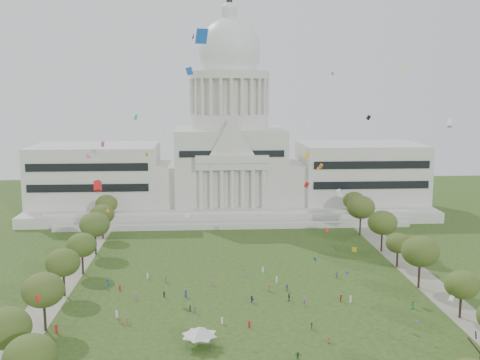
# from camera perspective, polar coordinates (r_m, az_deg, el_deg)

# --- Properties ---
(ground) EXTENTS (400.00, 400.00, 0.00)m
(ground) POSITION_cam_1_polar(r_m,az_deg,el_deg) (127.71, 1.27, -14.00)
(ground) COLOR #2C4316
(ground) RESTS_ON ground
(capitol) EXTENTS (160.00, 64.50, 91.30)m
(capitol) POSITION_cam_1_polar(r_m,az_deg,el_deg) (232.43, -1.04, 2.30)
(capitol) COLOR beige
(capitol) RESTS_ON ground
(path_left) EXTENTS (8.00, 160.00, 0.04)m
(path_left) POSITION_cam_1_polar(r_m,az_deg,el_deg) (159.92, -17.34, -9.55)
(path_left) COLOR gray
(path_left) RESTS_ON ground
(path_right) EXTENTS (8.00, 160.00, 0.04)m
(path_right) POSITION_cam_1_polar(r_m,az_deg,el_deg) (165.77, 17.34, -8.88)
(path_right) COLOR gray
(path_right) RESTS_ON ground
(row_tree_l_0) EXTENTS (8.85, 8.85, 12.59)m
(row_tree_l_0) POSITION_cam_1_polar(r_m,az_deg,el_deg) (109.72, -22.67, -13.70)
(row_tree_l_0) COLOR black
(row_tree_l_0) RESTS_ON ground
(row_tree_l_1) EXTENTS (8.86, 8.86, 12.59)m
(row_tree_l_1) POSITION_cam_1_polar(r_m,az_deg,el_deg) (125.98, -19.36, -10.51)
(row_tree_l_1) COLOR black
(row_tree_l_1) RESTS_ON ground
(row_tree_r_1) EXTENTS (7.58, 7.58, 10.78)m
(row_tree_r_1) POSITION_cam_1_polar(r_m,az_deg,el_deg) (135.07, 21.60, -9.88)
(row_tree_r_1) COLOR black
(row_tree_r_1) RESTS_ON ground
(row_tree_l_2) EXTENTS (8.42, 8.42, 11.97)m
(row_tree_l_2) POSITION_cam_1_polar(r_m,az_deg,el_deg) (144.93, -17.54, -8.00)
(row_tree_l_2) COLOR black
(row_tree_l_2) RESTS_ON ground
(row_tree_r_2) EXTENTS (9.55, 9.55, 13.58)m
(row_tree_r_2) POSITION_cam_1_polar(r_m,az_deg,el_deg) (150.46, 17.84, -6.92)
(row_tree_r_2) COLOR black
(row_tree_r_2) RESTS_ON ground
(row_tree_l_3) EXTENTS (8.12, 8.12, 11.55)m
(row_tree_l_3) POSITION_cam_1_polar(r_m,az_deg,el_deg) (160.31, -15.78, -6.37)
(row_tree_l_3) COLOR black
(row_tree_l_3) RESTS_ON ground
(row_tree_r_3) EXTENTS (7.01, 7.01, 9.98)m
(row_tree_r_3) POSITION_cam_1_polar(r_m,az_deg,el_deg) (166.59, 15.75, -6.18)
(row_tree_r_3) COLOR black
(row_tree_r_3) RESTS_ON ground
(row_tree_l_4) EXTENTS (9.29, 9.29, 13.21)m
(row_tree_l_4) POSITION_cam_1_polar(r_m,az_deg,el_deg) (177.56, -14.54, -4.41)
(row_tree_l_4) COLOR black
(row_tree_l_4) RESTS_ON ground
(row_tree_r_4) EXTENTS (9.19, 9.19, 13.06)m
(row_tree_r_4) POSITION_cam_1_polar(r_m,az_deg,el_deg) (180.44, 14.27, -4.22)
(row_tree_r_4) COLOR black
(row_tree_r_4) RESTS_ON ground
(row_tree_l_5) EXTENTS (8.33, 8.33, 11.85)m
(row_tree_l_5) POSITION_cam_1_polar(r_m,az_deg,el_deg) (195.77, -13.83, -3.41)
(row_tree_l_5) COLOR black
(row_tree_l_5) RESTS_ON ground
(row_tree_r_5) EXTENTS (9.82, 9.82, 13.96)m
(row_tree_r_5) POSITION_cam_1_polar(r_m,az_deg,el_deg) (198.76, 12.17, -2.72)
(row_tree_r_5) COLOR black
(row_tree_r_5) RESTS_ON ground
(row_tree_l_6) EXTENTS (8.19, 8.19, 11.64)m
(row_tree_l_6) POSITION_cam_1_polar(r_m,az_deg,el_deg) (213.54, -13.41, -2.39)
(row_tree_l_6) COLOR black
(row_tree_l_6) RESTS_ON ground
(row_tree_r_6) EXTENTS (8.42, 8.42, 11.97)m
(row_tree_r_6) POSITION_cam_1_polar(r_m,az_deg,el_deg) (216.62, 11.52, -2.10)
(row_tree_r_6) COLOR black
(row_tree_r_6) RESTS_ON ground
(near_tree_0) EXTENTS (8.47, 8.47, 12.04)m
(near_tree_0) POSITION_cam_1_polar(r_m,az_deg,el_deg) (98.75, -20.53, -16.45)
(near_tree_0) COLOR black
(near_tree_0) RESTS_ON ground
(event_tent) EXTENTS (9.25, 9.25, 4.14)m
(event_tent) POSITION_cam_1_polar(r_m,az_deg,el_deg) (114.88, -4.16, -15.03)
(event_tent) COLOR #4C4C4C
(event_tent) RESTS_ON ground
(person_0) EXTENTS (0.95, 1.12, 1.95)m
(person_0) POSITION_cam_1_polar(r_m,az_deg,el_deg) (138.95, 17.14, -12.02)
(person_0) COLOR #33723F
(person_0) RESTS_ON ground
(person_2) EXTENTS (0.93, 0.97, 1.71)m
(person_2) POSITION_cam_1_polar(r_m,az_deg,el_deg) (139.36, 10.25, -11.74)
(person_2) COLOR #B21E1E
(person_2) RESTS_ON ground
(person_3) EXTENTS (1.14, 1.37, 1.88)m
(person_3) POSITION_cam_1_polar(r_m,az_deg,el_deg) (135.69, 6.55, -12.20)
(person_3) COLOR #994C8C
(person_3) RESTS_ON ground
(person_4) EXTENTS (0.93, 1.30, 2.00)m
(person_4) POSITION_cam_1_polar(r_m,az_deg,el_deg) (138.02, 4.99, -11.76)
(person_4) COLOR #4C4C51
(person_4) RESTS_ON ground
(person_5) EXTENTS (1.34, 1.70, 1.72)m
(person_5) POSITION_cam_1_polar(r_m,az_deg,el_deg) (136.67, 1.22, -12.01)
(person_5) COLOR navy
(person_5) RESTS_ON ground
(person_6) EXTENTS (0.70, 0.86, 1.53)m
(person_6) POSITION_cam_1_polar(r_m,az_deg,el_deg) (118.19, 9.01, -15.71)
(person_6) COLOR olive
(person_6) RESTS_ON ground
(person_7) EXTENTS (0.68, 0.70, 1.55)m
(person_7) POSITION_cam_1_polar(r_m,az_deg,el_deg) (119.37, -3.25, -15.34)
(person_7) COLOR olive
(person_7) RESTS_ON ground
(person_8) EXTENTS (0.90, 0.81, 1.58)m
(person_8) POSITION_cam_1_polar(r_m,az_deg,el_deg) (141.08, -7.72, -11.43)
(person_8) COLOR #26262B
(person_8) RESTS_ON ground
(person_9) EXTENTS (0.72, 1.09, 1.55)m
(person_9) POSITION_cam_1_polar(r_m,az_deg,el_deg) (123.61, 7.30, -14.50)
(person_9) COLOR #26262B
(person_9) RESTS_ON ground
(person_10) EXTENTS (0.63, 1.07, 1.75)m
(person_10) POSITION_cam_1_polar(r_m,az_deg,el_deg) (144.40, 4.81, -10.85)
(person_10) COLOR navy
(person_10) RESTS_ON ground
(person_11) EXTENTS (1.53, 1.02, 1.54)m
(person_11) POSITION_cam_1_polar(r_m,az_deg,el_deg) (111.28, 5.90, -17.30)
(person_11) COLOR #33723F
(person_11) RESTS_ON ground
(distant_crowd) EXTENTS (67.04, 37.10, 1.93)m
(distant_crowd) POSITION_cam_1_polar(r_m,az_deg,el_deg) (139.66, -4.94, -11.57)
(distant_crowd) COLOR #B21E1E
(distant_crowd) RESTS_ON ground
(kite_swarm) EXTENTS (83.19, 102.37, 59.90)m
(kite_swarm) POSITION_cam_1_polar(r_m,az_deg,el_deg) (127.55, 2.14, 1.15)
(kite_swarm) COLOR #E54C8C
(kite_swarm) RESTS_ON ground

